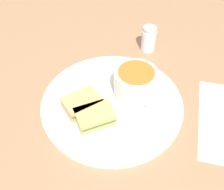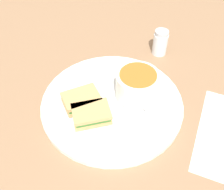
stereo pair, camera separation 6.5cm
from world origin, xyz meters
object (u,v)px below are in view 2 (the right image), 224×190
spoon (148,110)px  sandwich_half_far (91,114)px  soup_bowl (137,85)px  sandwich_half_near (81,100)px  salt_shaker (160,43)px

spoon → sandwich_half_far: (-0.12, -0.06, 0.01)m
soup_bowl → sandwich_half_near: size_ratio=1.01×
salt_shaker → sandwich_half_far: bearing=-108.7°
soup_bowl → spoon: soup_bowl is taller
sandwich_half_far → salt_shaker: (0.11, 0.32, 0.00)m
soup_bowl → spoon: bearing=-50.1°
sandwich_half_near → salt_shaker: 0.32m
salt_shaker → spoon: bearing=-86.8°
sandwich_half_near → sandwich_half_far: size_ratio=1.00×
spoon → sandwich_half_near: size_ratio=0.94×
spoon → sandwich_half_near: 0.16m
soup_bowl → spoon: 0.07m
sandwich_half_far → spoon: bearing=25.6°
sandwich_half_near → sandwich_half_far: same height
sandwich_half_near → spoon: bearing=8.3°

